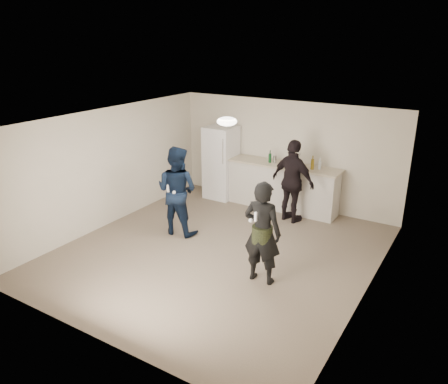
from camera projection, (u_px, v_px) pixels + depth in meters
The scene contains 21 objects.
floor at pixel (219, 252), 8.31m from camera, with size 6.00×6.00×0.00m, color #6B5B4C.
ceiling at pixel (218, 121), 7.46m from camera, with size 6.00×6.00×0.00m, color silver.
wall_back at pixel (286, 154), 10.29m from camera, with size 6.00×6.00×0.00m, color beige.
wall_front at pixel (91, 258), 5.48m from camera, with size 6.00×6.00×0.00m, color beige.
wall_left at pixel (109, 167), 9.24m from camera, with size 6.00×6.00×0.00m, color beige.
wall_right at pixel (373, 222), 6.53m from camera, with size 6.00×6.00×0.00m, color beige.
counter at pixel (282, 187), 10.23m from camera, with size 2.60×0.56×1.05m, color beige.
counter_top at pixel (283, 165), 10.04m from camera, with size 2.68×0.64×0.04m, color #C4B598.
fridge at pixel (221, 162), 10.86m from camera, with size 0.70×0.70×1.80m, color white.
fridge_handle at pixel (223, 152), 10.29m from camera, with size 0.02×0.02×0.60m, color silver.
ceiling_dome at pixel (227, 121), 7.72m from camera, with size 0.36×0.36×0.16m, color white.
shaker at pixel (275, 159), 10.13m from camera, with size 0.08×0.08×0.17m, color #B6B6BB.
man at pixel (177, 191), 8.84m from camera, with size 0.89×0.70×1.84m, color #0F2342.
woman at pixel (262, 233), 7.06m from camera, with size 0.64×0.42×1.75m, color black.
camo_shorts at pixel (262, 234), 7.07m from camera, with size 0.34×0.34×0.28m, color #283317.
spectator at pixel (293, 182), 9.40m from camera, with size 1.07×0.45×1.83m, color black.
remote_man at pixel (168, 188), 8.57m from camera, with size 0.04×0.04×0.15m, color white.
nunchuk_man at pixel (174, 192), 8.56m from camera, with size 0.07×0.07×0.07m, color silver.
remote_woman at pixel (256, 217), 6.73m from camera, with size 0.04×0.04×0.15m, color white.
nunchuk_woman at pixel (251, 221), 6.84m from camera, with size 0.07×0.07×0.07m, color white.
bottle_cluster at pixel (297, 162), 9.84m from camera, with size 1.24×0.17×0.26m.
Camera 1 is at (3.98, -6.28, 3.89)m, focal length 35.00 mm.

